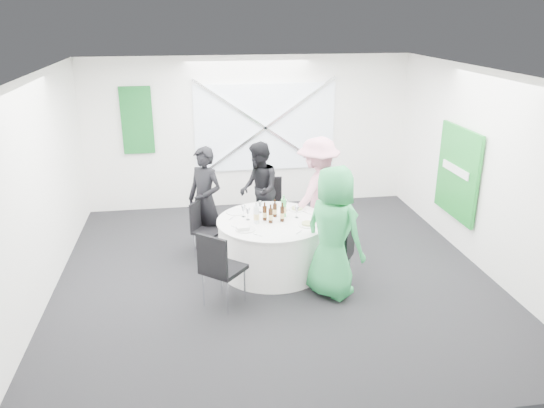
{
  "coord_description": "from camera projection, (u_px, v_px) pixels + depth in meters",
  "views": [
    {
      "loc": [
        -1.07,
        -6.65,
        3.53
      ],
      "look_at": [
        0.0,
        0.2,
        1.0
      ],
      "focal_mm": 35.0,
      "sensor_mm": 36.0,
      "label": 1
    }
  ],
  "objects": [
    {
      "name": "person_man_back_left",
      "position": [
        205.0,
        200.0,
        8.06
      ],
      "size": [
        0.71,
        0.69,
        1.65
      ],
      "primitive_type": "imported",
      "rotation": [
        0.0,
        0.0,
        -0.73
      ],
      "color": "black",
      "rests_on": "floor"
    },
    {
      "name": "window_panel",
      "position": [
        265.0,
        127.0,
        9.81
      ],
      "size": [
        2.6,
        0.03,
        1.6
      ],
      "primitive_type": "cube",
      "color": "silver",
      "rests_on": "wall_back"
    },
    {
      "name": "fork_d",
      "position": [
        235.0,
        227.0,
        7.2
      ],
      "size": [
        0.1,
        0.13,
        0.01
      ],
      "primitive_type": "cube",
      "rotation": [
        0.0,
        0.0,
        -2.49
      ],
      "color": "silver",
      "rests_on": "banquet_table"
    },
    {
      "name": "person_woman_green",
      "position": [
        333.0,
        232.0,
        6.75
      ],
      "size": [
        0.97,
        1.02,
        1.75
      ],
      "primitive_type": "imported",
      "rotation": [
        0.0,
        0.0,
        2.25
      ],
      "color": "green",
      "rests_on": "floor"
    },
    {
      "name": "person_woman_pink",
      "position": [
        317.0,
        194.0,
        8.15
      ],
      "size": [
        1.22,
        1.13,
        1.77
      ],
      "primitive_type": "imported",
      "rotation": [
        0.0,
        0.0,
        -2.46
      ],
      "color": "pink",
      "rests_on": "floor"
    },
    {
      "name": "knife_b",
      "position": [
        232.0,
        218.0,
        7.52
      ],
      "size": [
        0.09,
        0.13,
        0.01
      ],
      "primitive_type": "cube",
      "rotation": [
        0.0,
        0.0,
        2.57
      ],
      "color": "silver",
      "rests_on": "banquet_table"
    },
    {
      "name": "wine_glass_c",
      "position": [
        260.0,
        204.0,
        7.7
      ],
      "size": [
        0.07,
        0.07,
        0.17
      ],
      "color": "white",
      "rests_on": "banquet_table"
    },
    {
      "name": "wall_front",
      "position": [
        333.0,
        292.0,
        4.27
      ],
      "size": [
        6.0,
        0.0,
        6.0
      ],
      "primitive_type": "plane",
      "rotation": [
        -1.57,
        0.0,
        0.0
      ],
      "color": "white",
      "rests_on": "floor"
    },
    {
      "name": "beer_bottle_b",
      "position": [
        275.0,
        210.0,
        7.55
      ],
      "size": [
        0.06,
        0.06,
        0.26
      ],
      "color": "#321809",
      "rests_on": "banquet_table"
    },
    {
      "name": "wall_back",
      "position": [
        249.0,
        133.0,
        9.84
      ],
      "size": [
        6.0,
        0.0,
        6.0
      ],
      "primitive_type": "plane",
      "rotation": [
        1.57,
        0.0,
        0.0
      ],
      "color": "white",
      "rests_on": "floor"
    },
    {
      "name": "plate_front_left",
      "position": [
        245.0,
        229.0,
        7.12
      ],
      "size": [
        0.27,
        0.27,
        0.01
      ],
      "color": "white",
      "rests_on": "banquet_table"
    },
    {
      "name": "floor",
      "position": [
        274.0,
        275.0,
        7.54
      ],
      "size": [
        6.0,
        6.0,
        0.0
      ],
      "primitive_type": "plane",
      "color": "black",
      "rests_on": "ground"
    },
    {
      "name": "beer_bottle_d",
      "position": [
        271.0,
        216.0,
        7.33
      ],
      "size": [
        0.06,
        0.06,
        0.27
      ],
      "color": "#321809",
      "rests_on": "banquet_table"
    },
    {
      "name": "knife_d",
      "position": [
        258.0,
        235.0,
        6.95
      ],
      "size": [
        0.12,
        0.12,
        0.01
      ],
      "primitive_type": "cube",
      "rotation": [
        0.0,
        0.0,
        -2.36
      ],
      "color": "silver",
      "rests_on": "banquet_table"
    },
    {
      "name": "plate_front_right",
      "position": [
        308.0,
        224.0,
        7.27
      ],
      "size": [
        0.26,
        0.26,
        0.04
      ],
      "color": "white",
      "rests_on": "banquet_table"
    },
    {
      "name": "chair_back",
      "position": [
        269.0,
        203.0,
        8.66
      ],
      "size": [
        0.49,
        0.5,
        0.98
      ],
      "rotation": [
        0.0,
        0.0,
        -0.11
      ],
      "color": "black",
      "rests_on": "floor"
    },
    {
      "name": "ceiling",
      "position": [
        274.0,
        73.0,
        6.58
      ],
      "size": [
        6.0,
        6.0,
        0.0
      ],
      "primitive_type": "plane",
      "rotation": [
        3.14,
        0.0,
        0.0
      ],
      "color": "silver",
      "rests_on": "wall_back"
    },
    {
      "name": "chair_front_right",
      "position": [
        342.0,
        251.0,
        7.14
      ],
      "size": [
        0.53,
        0.52,
        0.83
      ],
      "rotation": [
        0.0,
        0.0,
        4.12
      ],
      "color": "black",
      "rests_on": "floor"
    },
    {
      "name": "plate_back_left",
      "position": [
        236.0,
        212.0,
        7.74
      ],
      "size": [
        0.28,
        0.28,
        0.01
      ],
      "color": "white",
      "rests_on": "banquet_table"
    },
    {
      "name": "plate_back_right",
      "position": [
        297.0,
        209.0,
        7.84
      ],
      "size": [
        0.25,
        0.25,
        0.04
      ],
      "color": "white",
      "rests_on": "banquet_table"
    },
    {
      "name": "clear_water_bottle",
      "position": [
        256.0,
        215.0,
        7.31
      ],
      "size": [
        0.08,
        0.08,
        0.31
      ],
      "color": "silver",
      "rests_on": "banquet_table"
    },
    {
      "name": "wine_glass_a",
      "position": [
        248.0,
        211.0,
        7.43
      ],
      "size": [
        0.07,
        0.07,
        0.17
      ],
      "color": "white",
      "rests_on": "banquet_table"
    },
    {
      "name": "fork_a",
      "position": [
        299.0,
        232.0,
        7.04
      ],
      "size": [
        0.11,
        0.12,
        0.01
      ],
      "primitive_type": "cube",
      "rotation": [
        0.0,
        0.0,
        -0.75
      ],
      "color": "silver",
      "rests_on": "banquet_table"
    },
    {
      "name": "wine_glass_e",
      "position": [
        243.0,
        208.0,
        7.54
      ],
      "size": [
        0.07,
        0.07,
        0.17
      ],
      "color": "white",
      "rests_on": "banquet_table"
    },
    {
      "name": "wine_glass_b",
      "position": [
        286.0,
        203.0,
        7.76
      ],
      "size": [
        0.07,
        0.07,
        0.17
      ],
      "color": "white",
      "rests_on": "banquet_table"
    },
    {
      "name": "knife_c",
      "position": [
        295.0,
        208.0,
        7.89
      ],
      "size": [
        0.08,
        0.14,
        0.01
      ],
      "primitive_type": "cube",
      "rotation": [
        0.0,
        0.0,
        0.48
      ],
      "color": "silver",
      "rests_on": "banquet_table"
    },
    {
      "name": "beer_bottle_a",
      "position": [
        265.0,
        213.0,
        7.42
      ],
      "size": [
        0.06,
        0.06,
        0.26
      ],
      "color": "#321809",
      "rests_on": "banquet_table"
    },
    {
      "name": "person_man_back",
      "position": [
        259.0,
        190.0,
        8.64
      ],
      "size": [
        0.43,
        0.77,
        1.57
      ],
      "primitive_type": "imported",
      "rotation": [
        0.0,
        0.0,
        -1.56
      ],
      "color": "black",
      "rests_on": "floor"
    },
    {
      "name": "banquet_table",
      "position": [
        272.0,
        245.0,
        7.59
      ],
      "size": [
        1.56,
        1.56,
        0.76
      ],
      "color": "silver",
      "rests_on": "floor"
    },
    {
      "name": "plate_back",
      "position": [
        270.0,
        205.0,
        8.01
      ],
      "size": [
        0.29,
        0.29,
        0.01
      ],
      "color": "white",
      "rests_on": "banquet_table"
    },
    {
      "name": "knife_a",
      "position": [
        312.0,
        224.0,
        7.32
      ],
      "size": [
        0.11,
        0.12,
        0.01
      ],
      "primitive_type": "cube",
      "rotation": [
        0.0,
        0.0,
        -0.72
      ],
      "color": "silver",
      "rests_on": "banquet_table"
    },
    {
      "name": "wine_glass_d",
      "position": [
        297.0,
        209.0,
        7.51
      ],
      "size": [
        0.07,
        0.07,
        0.17
      ],
      "color": "white",
      "rests_on": "banquet_table"
    },
    {
      "name": "fork_b",
      "position": [
        240.0,
        211.0,
        7.77
      ],
      "size": [
        0.08,
        0.14,
        0.01
      ],
      "primitive_type": "cube",
      "rotation": [
        0.0,
        0.0,
        2.67
      ],
      "color": "silver",
      "rests_on": "banquet_table"
    },
    {
      "name": "chair_front_left",
      "position": [
        219.0,
        264.0,
        6.52
      ],
      "size": [
        0.65,
        0.65,
        1.01
      ],
      "rotation": [
        0.0,
        0.0,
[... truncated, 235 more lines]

